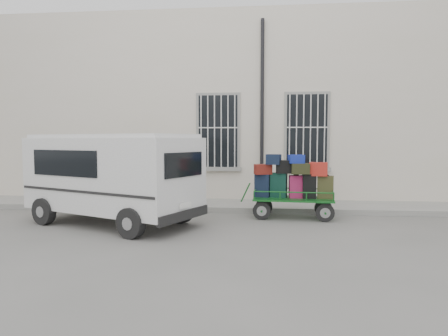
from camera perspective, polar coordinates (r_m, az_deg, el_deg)
name	(u,v)px	position (r m, az deg, el deg)	size (l,w,h in m)	color
ground	(221,224)	(9.56, -0.47, -7.94)	(80.00, 80.00, 0.00)	#60605B
building	(236,112)	(14.86, 1.80, 7.94)	(24.00, 5.15, 6.00)	beige
sidewalk	(229,205)	(11.69, 0.68, -5.36)	(24.00, 1.70, 0.15)	gray
luggage_cart	(293,185)	(10.22, 9.82, -2.35)	(2.37, 1.06, 1.62)	black
van	(112,173)	(9.70, -15.71, -0.69)	(4.50, 3.28, 2.11)	silver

